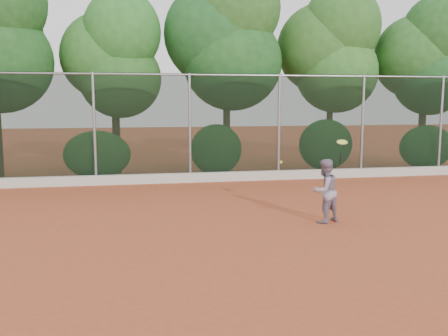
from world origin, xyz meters
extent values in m
plane|color=#A44626|center=(0.00, 0.00, 0.00)|extent=(80.00, 80.00, 0.00)
cube|color=beige|center=(0.00, 6.82, 0.15)|extent=(24.00, 0.20, 0.30)
imported|color=gray|center=(2.22, 0.97, 0.70)|extent=(0.83, 0.76, 1.39)
cube|color=black|center=(0.00, 7.00, 1.75)|extent=(24.00, 0.01, 3.50)
cylinder|color=gray|center=(0.00, 7.00, 3.45)|extent=(24.00, 0.06, 0.06)
cylinder|color=gray|center=(-3.00, 7.00, 1.75)|extent=(0.09, 0.09, 3.50)
cylinder|color=gray|center=(0.00, 7.00, 1.75)|extent=(0.09, 0.09, 3.50)
cylinder|color=gray|center=(3.00, 7.00, 1.75)|extent=(0.09, 0.09, 3.50)
cylinder|color=gray|center=(6.00, 7.00, 1.75)|extent=(0.09, 0.09, 3.50)
cylinder|color=gray|center=(9.00, 7.00, 1.75)|extent=(0.09, 0.09, 3.50)
cylinder|color=#402918|center=(-2.40, 9.30, 1.20)|extent=(0.28, 0.28, 2.40)
ellipsoid|color=#24551D|center=(-2.20, 9.20, 3.40)|extent=(2.90, 2.40, 2.80)
ellipsoid|color=#285E20|center=(-2.70, 9.50, 4.20)|extent=(3.20, 2.70, 3.10)
ellipsoid|color=#246121|center=(-2.10, 9.00, 5.00)|extent=(2.70, 2.30, 2.90)
cylinder|color=#442F1A|center=(1.60, 9.00, 1.50)|extent=(0.26, 0.26, 3.00)
ellipsoid|color=#2B6928|center=(1.80, 8.90, 4.00)|extent=(3.60, 3.00, 3.50)
ellipsoid|color=#286929|center=(1.30, 9.20, 5.00)|extent=(3.90, 3.20, 3.80)
ellipsoid|color=#3A752C|center=(1.90, 8.80, 5.90)|extent=(3.20, 2.70, 3.30)
cylinder|color=#492C1C|center=(5.70, 9.20, 1.35)|extent=(0.24, 0.24, 2.70)
ellipsoid|color=#295F20|center=(5.90, 9.10, 3.70)|extent=(3.20, 2.70, 3.10)
ellipsoid|color=#27531C|center=(5.40, 9.40, 4.60)|extent=(3.50, 2.90, 3.40)
ellipsoid|color=#25531C|center=(6.00, 9.00, 5.40)|extent=(3.00, 2.50, 3.10)
cylinder|color=#432919|center=(9.40, 8.80, 1.25)|extent=(0.28, 0.28, 2.50)
ellipsoid|color=#246026|center=(9.60, 8.70, 3.50)|extent=(3.00, 2.50, 2.90)
ellipsoid|color=#37722B|center=(9.10, 9.00, 4.30)|extent=(3.30, 2.80, 3.20)
ellipsoid|color=#2B6225|center=(9.70, 8.60, 5.10)|extent=(2.80, 2.40, 3.00)
ellipsoid|color=#37742C|center=(-3.00, 7.80, 0.85)|extent=(2.20, 1.16, 1.60)
ellipsoid|color=#2E6827|center=(1.00, 7.80, 0.95)|extent=(1.80, 1.04, 1.76)
ellipsoid|color=#2F6B28|center=(5.00, 7.80, 1.05)|extent=(2.00, 1.10, 1.84)
ellipsoid|color=#2B6A28|center=(9.00, 7.80, 0.90)|extent=(2.16, 1.12, 1.64)
cylinder|color=black|center=(2.56, 0.97, 1.41)|extent=(0.07, 0.14, 0.26)
torus|color=black|center=(2.56, 0.91, 1.76)|extent=(0.33, 0.32, 0.13)
cylinder|color=#C4D93F|center=(2.56, 0.91, 1.76)|extent=(0.28, 0.27, 0.09)
sphere|color=#C5DB31|center=(1.27, 1.11, 1.33)|extent=(0.06, 0.06, 0.06)
camera|label=1|loc=(-1.89, -9.09, 2.66)|focal=40.00mm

